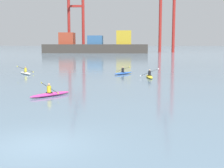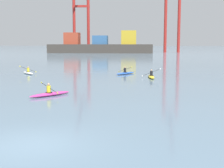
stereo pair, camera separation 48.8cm
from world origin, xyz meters
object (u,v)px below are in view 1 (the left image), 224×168
at_px(gantry_crane_west, 76,14).
at_px(kayak_magenta, 50,94).
at_px(kayak_yellow, 149,76).
at_px(kayak_blue, 123,73).
at_px(gantry_crane_west_mid, 167,6).
at_px(kayak_white, 25,73).
at_px(container_barge, 96,46).

distance_m(gantry_crane_west, kayak_magenta, 112.78).
bearing_deg(kayak_yellow, kayak_blue, 128.12).
height_order(gantry_crane_west_mid, kayak_blue, gantry_crane_west_mid).
relative_size(kayak_yellow, kayak_white, 1.11).
bearing_deg(kayak_yellow, gantry_crane_west_mid, 82.37).
bearing_deg(kayak_blue, container_barge, 98.49).
relative_size(kayak_blue, kayak_yellow, 0.90).
xyz_separation_m(gantry_crane_west, kayak_yellow, (24.90, -97.80, -15.62)).
height_order(kayak_blue, kayak_white, kayak_white).
bearing_deg(kayak_white, gantry_crane_west, 95.91).
bearing_deg(gantry_crane_west, kayak_white, -84.09).
height_order(container_barge, kayak_white, container_barge).
distance_m(kayak_yellow, kayak_white, 15.45).
relative_size(container_barge, kayak_magenta, 13.39).
bearing_deg(gantry_crane_west, container_barge, -51.04).
relative_size(kayak_blue, kayak_white, 1.00).
height_order(gantry_crane_west, kayak_white, gantry_crane_west).
distance_m(kayak_magenta, kayak_blue, 17.16).
bearing_deg(gantry_crane_west_mid, kayak_white, -106.89).
distance_m(gantry_crane_west_mid, kayak_yellow, 97.43).
bearing_deg(container_barge, kayak_blue, -81.51).
height_order(gantry_crane_west, gantry_crane_west_mid, gantry_crane_west_mid).
bearing_deg(kayak_yellow, kayak_white, 167.95).
distance_m(gantry_crane_west, kayak_yellow, 102.12).
bearing_deg(kayak_blue, kayak_magenta, -106.82).
distance_m(container_barge, gantry_crane_west, 20.16).
bearing_deg(gantry_crane_west, gantry_crane_west_mid, -4.49).
xyz_separation_m(container_barge, kayak_white, (0.14, -82.64, -2.55)).
bearing_deg(gantry_crane_west, kayak_blue, -76.88).
relative_size(gantry_crane_west_mid, kayak_yellow, 11.38).
bearing_deg(kayak_yellow, container_barge, 100.07).
bearing_deg(kayak_white, container_barge, 90.10).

